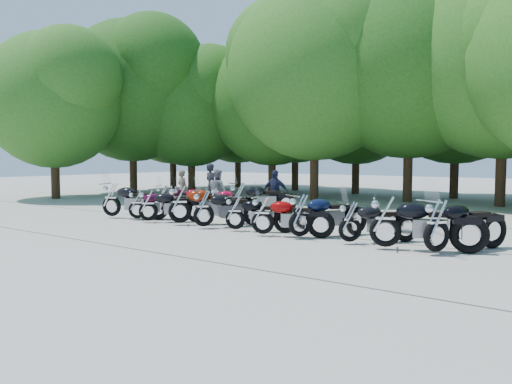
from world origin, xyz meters
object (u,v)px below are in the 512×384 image
Objects in this scene: motorcycle_3 at (180,203)px; motorcycle_13 at (213,200)px; rider_3 at (211,186)px; motorcycle_14 at (239,198)px; rider_0 at (183,189)px; motorcycle_5 at (235,212)px; motorcycle_7 at (300,214)px; motorcycle_2 at (148,204)px; motorcycle_6 at (263,214)px; motorcycle_4 at (204,207)px; motorcycle_8 at (350,220)px; motorcycle_9 at (386,219)px; rider_1 at (218,190)px; rider_2 at (275,192)px; motorcycle_11 at (163,196)px; motorcycle_0 at (112,198)px; motorcycle_1 at (137,203)px; motorcycle_10 at (437,223)px; motorcycle_12 at (181,198)px.

motorcycle_3 is 1.23× the size of motorcycle_13.
rider_3 reaches higher than motorcycle_13.
rider_0 reaches higher than motorcycle_14.
motorcycle_5 is 0.86× the size of motorcycle_7.
motorcycle_6 is at bearing -133.30° from motorcycle_2.
motorcycle_8 is at bearing -148.96° from motorcycle_4.
motorcycle_9 is 9.29m from rider_1.
motorcycle_5 is 2.22m from motorcycle_7.
motorcycle_11 is at bearing 1.37° from rider_2.
motorcycle_4 reaches higher than motorcycle_2.
motorcycle_0 is 5.92m from rider_2.
motorcycle_5 is 4.37m from rider_2.
motorcycle_2 reaches higher than motorcycle_5.
motorcycle_8 is at bearing -148.47° from motorcycle_7.
motorcycle_2 is 0.86× the size of motorcycle_9.
motorcycle_0 is at bearing 31.06° from motorcycle_7.
motorcycle_13 is at bearing 140.42° from rider_1.
rider_1 is (1.66, 3.81, 0.14)m from motorcycle_0.
motorcycle_1 is 1.00× the size of motorcycle_11.
motorcycle_4 is 2.30m from motorcycle_6.
motorcycle_10 reaches higher than motorcycle_7.
rider_2 reaches higher than motorcycle_13.
motorcycle_9 is 1.55× the size of rider_0.
rider_2 is (-2.58, 4.40, 0.22)m from motorcycle_6.
motorcycle_4 is at bearing -140.31° from motorcycle_3.
motorcycle_6 is 6.41m from motorcycle_12.
motorcycle_5 is 6.67m from rider_3.
motorcycle_14 is at bearing 8.75° from motorcycle_10.
motorcycle_0 reaches higher than motorcycle_2.
motorcycle_14 is 1.56× the size of rider_0.
motorcycle_1 is at bearing 26.35° from motorcycle_4.
motorcycle_2 is at bearing 69.23° from motorcycle_5.
rider_3 reaches higher than motorcycle_2.
rider_3 is at bearing -27.36° from motorcycle_0.
motorcycle_14 is at bearing -122.01° from motorcycle_13.
motorcycle_13 is (-2.03, 2.70, -0.07)m from motorcycle_4.
motorcycle_2 is at bearing 127.99° from rider_3.
rider_3 is at bearing -50.82° from motorcycle_11.
motorcycle_11 is at bearing -13.74° from motorcycle_0.
motorcycle_7 is at bearing -134.57° from motorcycle_1.
motorcycle_7 is (4.46, -0.01, -0.05)m from motorcycle_3.
motorcycle_12 is at bearing 35.63° from motorcycle_14.
motorcycle_9 is 7.14m from motorcycle_14.
motorcycle_6 is 7.55m from motorcycle_11.
motorcycle_2 is 1.34× the size of rider_0.
motorcycle_5 is at bearing 157.89° from motorcycle_14.
motorcycle_14 reaches higher than motorcycle_5.
motorcycle_9 is at bearing 173.65° from rider_1.
motorcycle_0 is at bearing 54.77° from motorcycle_1.
motorcycle_11 is (-6.99, 2.87, -0.04)m from motorcycle_6.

